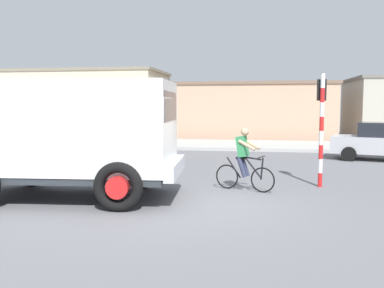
{
  "coord_description": "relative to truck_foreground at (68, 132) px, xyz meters",
  "views": [
    {
      "loc": [
        1.19,
        -9.3,
        2.33
      ],
      "look_at": [
        -0.75,
        2.5,
        1.2
      ],
      "focal_mm": 38.8,
      "sensor_mm": 36.0,
      "label": 1
    }
  ],
  "objects": [
    {
      "name": "traffic_light_pole",
      "position": [
        6.42,
        2.52,
        0.4
      ],
      "size": [
        0.24,
        0.43,
        3.2
      ],
      "color": "red",
      "rests_on": "ground"
    },
    {
      "name": "truck_foreground",
      "position": [
        0.0,
        0.0,
        0.0
      ],
      "size": [
        5.6,
        3.15,
        2.9
      ],
      "color": "white",
      "rests_on": "ground"
    },
    {
      "name": "sidewalk_far",
      "position": [
        3.52,
        13.72,
        -1.59
      ],
      "size": [
        80.0,
        5.0,
        0.16
      ],
      "primitive_type": "cube",
      "color": "#ADADA8",
      "rests_on": "ground"
    },
    {
      "name": "cyclist",
      "position": [
        4.3,
        1.58,
        -0.8
      ],
      "size": [
        1.63,
        0.74,
        1.72
      ],
      "color": "black",
      "rests_on": "ground"
    },
    {
      "name": "pedestrian_near_kerb",
      "position": [
        0.39,
        8.81,
        -0.82
      ],
      "size": [
        0.34,
        0.22,
        1.62
      ],
      "color": "#2D334C",
      "rests_on": "ground"
    },
    {
      "name": "building_corner_left",
      "position": [
        -8.16,
        20.0,
        0.75
      ],
      "size": [
        11.54,
        6.76,
        4.82
      ],
      "color": "beige",
      "rests_on": "ground"
    },
    {
      "name": "ground_plane",
      "position": [
        3.52,
        -0.36,
        -1.67
      ],
      "size": [
        120.0,
        120.0,
        0.0
      ],
      "primitive_type": "plane",
      "color": "slate"
    },
    {
      "name": "building_mid_block",
      "position": [
        4.1,
        20.99,
        0.26
      ],
      "size": [
        11.13,
        8.13,
        3.84
      ],
      "color": "tan",
      "rests_on": "ground"
    },
    {
      "name": "car_white_mid",
      "position": [
        -3.48,
        8.09,
        -0.85
      ],
      "size": [
        4.13,
        2.14,
        1.6
      ],
      "color": "#234C9E",
      "rests_on": "ground"
    },
    {
      "name": "car_red_near",
      "position": [
        9.84,
        8.71,
        -0.85
      ],
      "size": [
        4.32,
        2.77,
        1.6
      ],
      "color": "#B7B7BC",
      "rests_on": "ground"
    }
  ]
}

